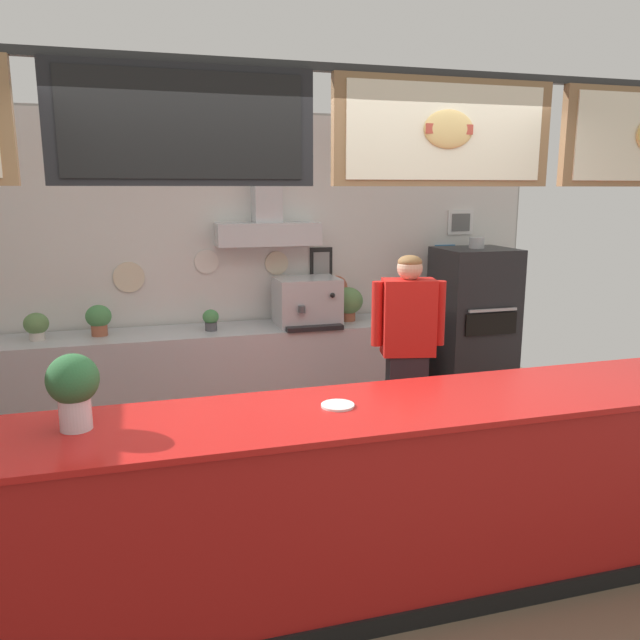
% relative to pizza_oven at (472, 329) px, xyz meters
% --- Properties ---
extents(ground_plane, '(6.89, 6.89, 0.00)m').
position_rel_pizza_oven_xyz_m(ground_plane, '(-2.14, -2.15, -0.78)').
color(ground_plane, brown).
extents(back_wall_assembly, '(5.74, 2.88, 2.75)m').
position_rel_pizza_oven_xyz_m(back_wall_assembly, '(-2.13, 0.34, 0.70)').
color(back_wall_assembly, '#9E9E99').
rests_on(back_wall_assembly, ground_plane).
extents(service_counter, '(5.03, 0.75, 1.02)m').
position_rel_pizza_oven_xyz_m(service_counter, '(-2.14, -2.39, -0.26)').
color(service_counter, '#B21916').
rests_on(service_counter, ground_plane).
extents(back_prep_counter, '(3.68, 0.60, 0.90)m').
position_rel_pizza_oven_xyz_m(back_prep_counter, '(-2.40, 0.14, -0.33)').
color(back_prep_counter, '#B7BABF').
rests_on(back_prep_counter, ground_plane).
extents(pizza_oven, '(0.68, 0.66, 1.64)m').
position_rel_pizza_oven_xyz_m(pizza_oven, '(0.00, 0.00, 0.00)').
color(pizza_oven, '#232326').
rests_on(pizza_oven, ground_plane).
extents(shop_worker, '(0.52, 0.30, 1.63)m').
position_rel_pizza_oven_xyz_m(shop_worker, '(-1.18, -1.14, 0.11)').
color(shop_worker, '#232328').
rests_on(shop_worker, ground_plane).
extents(espresso_machine, '(0.55, 0.53, 0.42)m').
position_rel_pizza_oven_xyz_m(espresso_machine, '(-1.59, 0.12, 0.33)').
color(espresso_machine, '#B7BABF').
rests_on(espresso_machine, back_prep_counter).
extents(potted_oregano, '(0.27, 0.27, 0.31)m').
position_rel_pizza_oven_xyz_m(potted_oregano, '(-1.19, 0.18, 0.29)').
color(potted_oregano, '#9E563D').
rests_on(potted_oregano, back_prep_counter).
extents(potted_thyme, '(0.14, 0.14, 0.18)m').
position_rel_pizza_oven_xyz_m(potted_thyme, '(-2.45, 0.11, 0.22)').
color(potted_thyme, '#4C4C51').
rests_on(potted_thyme, back_prep_counter).
extents(potted_rosemary, '(0.19, 0.19, 0.22)m').
position_rel_pizza_oven_xyz_m(potted_rosemary, '(-3.82, 0.15, 0.24)').
color(potted_rosemary, beige).
rests_on(potted_rosemary, back_prep_counter).
extents(potted_basil, '(0.21, 0.21, 0.26)m').
position_rel_pizza_oven_xyz_m(potted_basil, '(-3.35, 0.18, 0.27)').
color(potted_basil, '#9E563D').
rests_on(potted_basil, back_prep_counter).
extents(condiment_plate, '(0.17, 0.17, 0.01)m').
position_rel_pizza_oven_xyz_m(condiment_plate, '(-2.10, -2.35, 0.25)').
color(condiment_plate, white).
rests_on(condiment_plate, service_counter).
extents(basil_vase, '(0.23, 0.23, 0.35)m').
position_rel_pizza_oven_xyz_m(basil_vase, '(-3.32, -2.31, 0.44)').
color(basil_vase, silver).
rests_on(basil_vase, service_counter).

